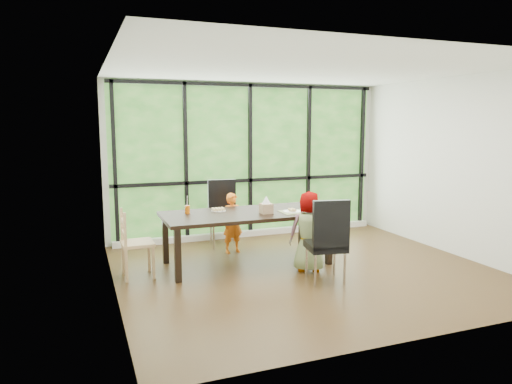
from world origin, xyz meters
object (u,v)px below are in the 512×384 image
chair_interior_leather (326,240)px  plate_far (218,211)px  chair_window_leather (224,214)px  plate_near (292,212)px  tissue_box (266,208)px  child_older (311,231)px  green_cup (319,207)px  orange_cup (187,209)px  chair_end_beech (138,243)px  dining_table (247,238)px  white_mug (316,204)px  child_toddler (233,223)px

chair_interior_leather → plate_far: bearing=-40.9°
chair_window_leather → plate_far: chair_window_leather is taller
plate_near → tissue_box: tissue_box is taller
child_older → green_cup: bearing=-109.6°
plate_near → orange_cup: size_ratio=2.32×
chair_end_beech → tissue_box: bearing=-95.4°
plate_far → child_older: bearing=-38.4°
child_older → chair_interior_leather: bearing=110.9°
chair_interior_leather → dining_table: bearing=-47.0°
chair_window_leather → chair_interior_leather: size_ratio=1.00×
chair_interior_leather → orange_cup: (-1.48, 1.29, 0.27)m
plate_near → white_mug: white_mug is taller
chair_end_beech → chair_window_leather: bearing=-55.7°
dining_table → white_mug: bearing=2.5°
child_toddler → plate_far: child_toddler is taller
child_toddler → plate_near: size_ratio=3.58×
chair_end_beech → child_toddler: size_ratio=0.96×
plate_far → white_mug: bearing=-7.0°
child_toddler → plate_near: bearing=-63.8°
dining_table → child_older: child_older is taller
dining_table → tissue_box: 0.52m
orange_cup → white_mug: orange_cup is taller
chair_window_leather → white_mug: (1.15, -0.99, 0.25)m
dining_table → orange_cup: size_ratio=21.01×
dining_table → child_toddler: child_toddler is taller
tissue_box → chair_interior_leather: bearing=-63.9°
plate_far → chair_end_beech: bearing=-167.4°
plate_far → tissue_box: size_ratio=1.31×
child_older → orange_cup: bearing=-4.6°
child_toddler → plate_far: bearing=-139.3°
plate_far → orange_cup: bearing=-178.6°
child_older → tissue_box: size_ratio=6.83×
dining_table → green_cup: bearing=-17.7°
chair_end_beech → plate_far: chair_end_beech is taller
dining_table → chair_end_beech: chair_end_beech is taller
child_toddler → tissue_box: size_ratio=5.82×
chair_end_beech → plate_near: 2.17m
chair_window_leather → chair_interior_leather: same height
orange_cup → chair_interior_leather: bearing=-41.0°
plate_near → child_older: bearing=-76.5°
dining_table → tissue_box: size_ratio=14.76×
dining_table → orange_cup: (-0.81, 0.22, 0.43)m
chair_end_beech → green_cup: (2.51, -0.28, 0.36)m
plate_near → chair_interior_leather: bearing=-85.5°
plate_near → green_cup: size_ratio=2.16×
chair_interior_leather → child_older: 0.46m
dining_table → chair_interior_leather: bearing=-57.7°
plate_far → white_mug: (1.47, -0.18, 0.04)m
plate_near → green_cup: green_cup is taller
chair_interior_leather → orange_cup: chair_interior_leather is taller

